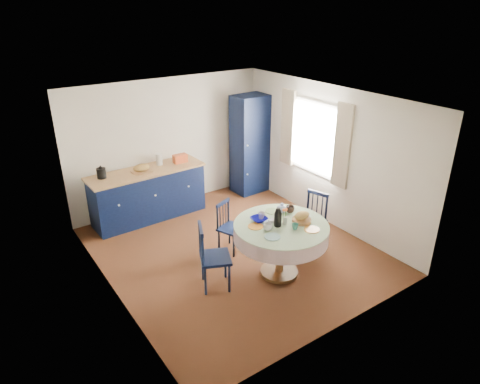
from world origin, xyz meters
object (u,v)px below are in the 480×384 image
Objects in this scene: chair_right at (312,220)px; mug_d at (262,216)px; pantry_cabinet at (250,145)px; mug_a at (268,227)px; mug_b at (295,227)px; cobalt_bowl at (259,219)px; mug_c at (290,209)px; dining_table at (281,232)px; chair_left at (212,256)px; kitchen_counter at (148,193)px; chair_far at (230,226)px.

mug_d is (-1.09, -0.03, 0.41)m from chair_right.
pantry_cabinet is 15.73× the size of mug_a.
cobalt_bowl is (-0.27, 0.48, -0.01)m from mug_b.
mug_d is (-0.48, 0.09, -0.00)m from mug_c.
mug_c is 1.23× the size of mug_d.
chair_left is at bearing 163.19° from dining_table.
kitchen_counter is 23.10× the size of mug_b.
dining_table is 1.05m from chair_right.
mug_a reaches higher than mug_d.
dining_table is 1.48× the size of chair_right.
dining_table is 0.45m from mug_c.
chair_far is 0.83m from mug_d.
mug_a is 0.39m from mug_b.
mug_a reaches higher than chair_far.
chair_far is 3.57× the size of cobalt_bowl.
dining_table is 0.38m from mug_d.
kitchen_counter reaches higher than mug_c.
pantry_cabinet reaches higher than cobalt_bowl.
chair_far is at bearing 104.46° from mug_b.
dining_table is 10.43× the size of mug_c.
mug_a is 0.55× the size of cobalt_bowl.
pantry_cabinet is 2.93m from mug_d.
pantry_cabinet reaches higher than chair_far.
dining_table is 0.37m from cobalt_bowl.
kitchen_counter is 16.45× the size of mug_a.
mug_b reaches higher than chair_far.
dining_table reaches higher than mug_a.
dining_table reaches higher than mug_b.
cobalt_bowl is (0.04, -0.73, 0.44)m from chair_far.
kitchen_counter reaches higher than mug_b.
dining_table is 12.83× the size of mug_d.
kitchen_counter is 2.37m from pantry_cabinet.
chair_far is 7.90× the size of mug_d.
mug_a is (-1.72, -2.78, -0.14)m from pantry_cabinet.
kitchen_counter is 2.96m from dining_table.
cobalt_bowl is at bearing -104.68° from chair_right.
mug_a is 1.22× the size of mug_d.
pantry_cabinet reaches higher than chair_left.
pantry_cabinet is at bearing 58.36° from mug_a.
dining_table is at bearing -120.07° from pantry_cabinet.
mug_a is at bearing 148.83° from mug_b.
mug_d reaches higher than cobalt_bowl.
cobalt_bowl is (0.65, -2.55, 0.37)m from kitchen_counter.
kitchen_counter is at bearing 101.80° from mug_a.
mug_c is (0.61, 0.23, 0.00)m from mug_a.
mug_c is at bearing -10.60° from mug_d.
chair_right is at bearing 3.68° from cobalt_bowl.
mug_c is (1.34, -0.08, 0.39)m from chair_left.
chair_right is at bearing 11.23° from mug_c.
chair_left is 9.20× the size of mug_d.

